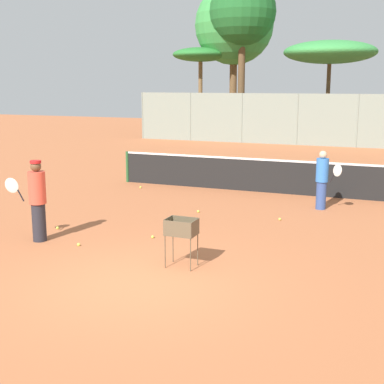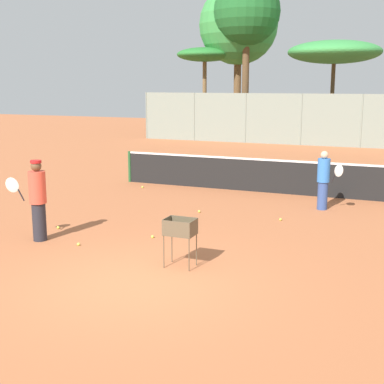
# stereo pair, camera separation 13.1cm
# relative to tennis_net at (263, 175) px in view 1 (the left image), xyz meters

# --- Properties ---
(ground_plane) EXTENTS (80.00, 80.00, 0.00)m
(ground_plane) POSITION_rel_tennis_net_xyz_m (0.00, -8.49, -0.56)
(ground_plane) COLOR #B7663D
(tennis_net) EXTENTS (9.78, 0.10, 1.07)m
(tennis_net) POSITION_rel_tennis_net_xyz_m (0.00, 0.00, 0.00)
(tennis_net) COLOR #26592D
(tennis_net) RESTS_ON ground_plane
(back_fence) EXTENTS (22.53, 0.08, 2.84)m
(back_fence) POSITION_rel_tennis_net_xyz_m (0.00, 13.63, 0.86)
(back_fence) COLOR gray
(back_fence) RESTS_ON ground_plane
(tree_0) EXTENTS (5.19, 5.19, 9.76)m
(tree_0) POSITION_rel_tennis_net_xyz_m (-6.99, 18.76, 6.57)
(tree_0) COLOR brown
(tree_0) RESTS_ON ground_plane
(tree_1) EXTENTS (5.55, 5.55, 5.92)m
(tree_1) POSITION_rel_tennis_net_xyz_m (-0.56, 17.65, 4.65)
(tree_1) COLOR brown
(tree_1) RESTS_ON ground_plane
(tree_3) EXTENTS (3.70, 3.70, 5.72)m
(tree_3) POSITION_rel_tennis_net_xyz_m (-8.98, 17.80, 4.62)
(tree_3) COLOR brown
(tree_3) RESTS_ON ground_plane
(tree_4) EXTENTS (4.17, 4.17, 9.86)m
(tree_4) POSITION_rel_tennis_net_xyz_m (-5.96, 17.24, 7.14)
(tree_4) COLOR brown
(tree_4) RESTS_ON ground_plane
(player_white_outfit) EXTENTS (0.88, 0.46, 1.77)m
(player_white_outfit) POSITION_rel_tennis_net_xyz_m (-3.18, -7.03, 0.36)
(player_white_outfit) COLOR #26262D
(player_white_outfit) RESTS_ON ground_plane
(player_red_cap) EXTENTS (0.77, 0.58, 1.61)m
(player_red_cap) POSITION_rel_tennis_net_xyz_m (2.07, -1.67, 0.27)
(player_red_cap) COLOR #334C8C
(player_red_cap) RESTS_ON ground_plane
(ball_cart) EXTENTS (0.56, 0.41, 0.92)m
(ball_cart) POSITION_rel_tennis_net_xyz_m (0.36, -7.42, 0.14)
(ball_cart) COLOR brown
(ball_cart) RESTS_ON ground_plane
(tennis_ball_0) EXTENTS (0.07, 0.07, 0.07)m
(tennis_ball_0) POSITION_rel_tennis_net_xyz_m (-3.38, -6.10, -0.53)
(tennis_ball_0) COLOR #D1E54C
(tennis_ball_0) RESTS_ON ground_plane
(tennis_ball_1) EXTENTS (0.07, 0.07, 0.07)m
(tennis_ball_1) POSITION_rel_tennis_net_xyz_m (-2.17, -7.04, -0.53)
(tennis_ball_1) COLOR #D1E54C
(tennis_ball_1) RESTS_ON ground_plane
(tennis_ball_2) EXTENTS (0.07, 0.07, 0.07)m
(tennis_ball_2) POSITION_rel_tennis_net_xyz_m (1.30, -3.31, -0.53)
(tennis_ball_2) COLOR #D1E54C
(tennis_ball_2) RESTS_ON ground_plane
(tennis_ball_4) EXTENTS (0.07, 0.07, 0.07)m
(tennis_ball_4) POSITION_rel_tennis_net_xyz_m (-0.90, -3.31, -0.53)
(tennis_ball_4) COLOR #D1E54C
(tennis_ball_4) RESTS_ON ground_plane
(tennis_ball_5) EXTENTS (0.07, 0.07, 0.07)m
(tennis_ball_5) POSITION_rel_tennis_net_xyz_m (-3.90, -0.86, -0.53)
(tennis_ball_5) COLOR #D1E54C
(tennis_ball_5) RESTS_ON ground_plane
(tennis_ball_6) EXTENTS (0.07, 0.07, 0.07)m
(tennis_ball_6) POSITION_rel_tennis_net_xyz_m (-0.97, -5.93, -0.53)
(tennis_ball_6) COLOR #D1E54C
(tennis_ball_6) RESTS_ON ground_plane
(parked_car) EXTENTS (4.20, 1.70, 1.60)m
(parked_car) POSITION_rel_tennis_net_xyz_m (0.69, 15.93, 0.10)
(parked_car) COLOR #B2B7BC
(parked_car) RESTS_ON ground_plane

